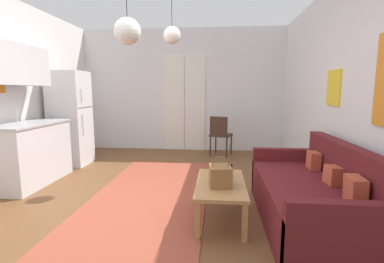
{
  "coord_description": "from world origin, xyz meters",
  "views": [
    {
      "loc": [
        0.83,
        -3.06,
        1.39
      ],
      "look_at": [
        0.4,
        1.56,
        0.71
      ],
      "focal_mm": 26.14,
      "sensor_mm": 36.0,
      "label": 1
    }
  ],
  "objects_px": {
    "handbag": "(220,176)",
    "pendant_lamp_near": "(127,31)",
    "coffee_table": "(221,187)",
    "accent_chair": "(220,133)",
    "couch": "(315,199)",
    "bamboo_vase": "(229,170)",
    "pendant_lamp_far": "(172,35)",
    "refrigerator": "(70,119)"
  },
  "relations": [
    {
      "from": "refrigerator",
      "to": "accent_chair",
      "type": "xyz_separation_m",
      "value": [
        2.8,
        0.93,
        -0.38
      ]
    },
    {
      "from": "bamboo_vase",
      "to": "pendant_lamp_near",
      "type": "distance_m",
      "value": 1.88
    },
    {
      "from": "couch",
      "to": "bamboo_vase",
      "type": "relative_size",
      "value": 5.04
    },
    {
      "from": "couch",
      "to": "pendant_lamp_far",
      "type": "distance_m",
      "value": 2.94
    },
    {
      "from": "bamboo_vase",
      "to": "refrigerator",
      "type": "distance_m",
      "value": 3.44
    },
    {
      "from": "coffee_table",
      "to": "bamboo_vase",
      "type": "distance_m",
      "value": 0.26
    },
    {
      "from": "coffee_table",
      "to": "bamboo_vase",
      "type": "xyz_separation_m",
      "value": [
        0.1,
        0.2,
        0.14
      ]
    },
    {
      "from": "handbag",
      "to": "pendant_lamp_near",
      "type": "xyz_separation_m",
      "value": [
        -0.99,
        0.17,
        1.49
      ]
    },
    {
      "from": "coffee_table",
      "to": "refrigerator",
      "type": "xyz_separation_m",
      "value": [
        -2.79,
        2.04,
        0.51
      ]
    },
    {
      "from": "refrigerator",
      "to": "pendant_lamp_far",
      "type": "distance_m",
      "value": 2.54
    },
    {
      "from": "refrigerator",
      "to": "accent_chair",
      "type": "distance_m",
      "value": 2.97
    },
    {
      "from": "pendant_lamp_near",
      "to": "accent_chair",
      "type": "bearing_deg",
      "value": 70.77
    },
    {
      "from": "pendant_lamp_far",
      "to": "bamboo_vase",
      "type": "bearing_deg",
      "value": -53.88
    },
    {
      "from": "couch",
      "to": "accent_chair",
      "type": "relative_size",
      "value": 2.25
    },
    {
      "from": "refrigerator",
      "to": "coffee_table",
      "type": "bearing_deg",
      "value": -36.18
    },
    {
      "from": "pendant_lamp_near",
      "to": "couch",
      "type": "bearing_deg",
      "value": -3.57
    },
    {
      "from": "couch",
      "to": "bamboo_vase",
      "type": "bearing_deg",
      "value": 163.32
    },
    {
      "from": "coffee_table",
      "to": "refrigerator",
      "type": "relative_size",
      "value": 0.58
    },
    {
      "from": "handbag",
      "to": "pendant_lamp_near",
      "type": "relative_size",
      "value": 0.34
    },
    {
      "from": "bamboo_vase",
      "to": "pendant_lamp_far",
      "type": "distance_m",
      "value": 2.22
    },
    {
      "from": "refrigerator",
      "to": "accent_chair",
      "type": "bearing_deg",
      "value": 18.39
    },
    {
      "from": "handbag",
      "to": "pendant_lamp_near",
      "type": "height_order",
      "value": "pendant_lamp_near"
    },
    {
      "from": "bamboo_vase",
      "to": "accent_chair",
      "type": "bearing_deg",
      "value": 91.79
    },
    {
      "from": "refrigerator",
      "to": "pendant_lamp_far",
      "type": "xyz_separation_m",
      "value": [
        2.05,
        -0.69,
        1.34
      ]
    },
    {
      "from": "coffee_table",
      "to": "handbag",
      "type": "distance_m",
      "value": 0.19
    },
    {
      "from": "accent_chair",
      "to": "pendant_lamp_near",
      "type": "xyz_separation_m",
      "value": [
        -1.01,
        -2.91,
        1.52
      ]
    },
    {
      "from": "coffee_table",
      "to": "accent_chair",
      "type": "relative_size",
      "value": 1.18
    },
    {
      "from": "couch",
      "to": "pendant_lamp_near",
      "type": "distance_m",
      "value": 2.63
    },
    {
      "from": "refrigerator",
      "to": "pendant_lamp_near",
      "type": "distance_m",
      "value": 2.9
    },
    {
      "from": "coffee_table",
      "to": "accent_chair",
      "type": "height_order",
      "value": "accent_chair"
    },
    {
      "from": "bamboo_vase",
      "to": "accent_chair",
      "type": "xyz_separation_m",
      "value": [
        -0.09,
        2.77,
        -0.01
      ]
    },
    {
      "from": "pendant_lamp_near",
      "to": "pendant_lamp_far",
      "type": "distance_m",
      "value": 1.33
    },
    {
      "from": "handbag",
      "to": "accent_chair",
      "type": "distance_m",
      "value": 3.08
    },
    {
      "from": "coffee_table",
      "to": "handbag",
      "type": "xyz_separation_m",
      "value": [
        -0.01,
        -0.11,
        0.16
      ]
    },
    {
      "from": "accent_chair",
      "to": "refrigerator",
      "type": "bearing_deg",
      "value": 37.27
    },
    {
      "from": "handbag",
      "to": "accent_chair",
      "type": "relative_size",
      "value": 0.37
    },
    {
      "from": "couch",
      "to": "handbag",
      "type": "xyz_separation_m",
      "value": [
        -0.98,
        -0.05,
        0.24
      ]
    },
    {
      "from": "coffee_table",
      "to": "couch",
      "type": "bearing_deg",
      "value": -3.51
    },
    {
      "from": "coffee_table",
      "to": "refrigerator",
      "type": "distance_m",
      "value": 3.49
    },
    {
      "from": "refrigerator",
      "to": "pendant_lamp_near",
      "type": "height_order",
      "value": "pendant_lamp_near"
    },
    {
      "from": "accent_chair",
      "to": "pendant_lamp_far",
      "type": "xyz_separation_m",
      "value": [
        -0.75,
        -1.62,
        1.72
      ]
    },
    {
      "from": "coffee_table",
      "to": "bamboo_vase",
      "type": "bearing_deg",
      "value": 64.35
    }
  ]
}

